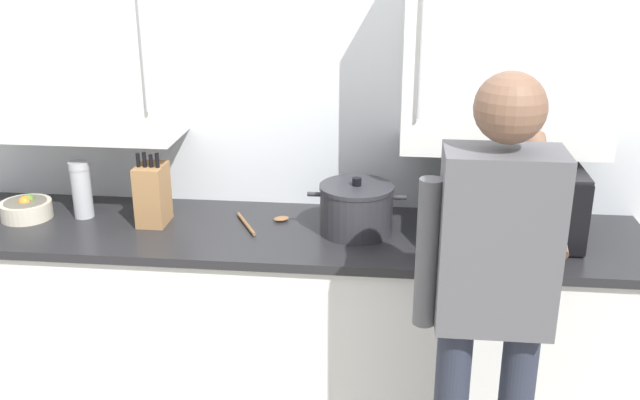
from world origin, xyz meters
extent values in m
cube|color=silver|center=(0.00, 1.08, 1.43)|extent=(3.36, 0.10, 2.86)
cube|color=white|center=(-0.83, 0.87, 1.61)|extent=(0.77, 0.32, 0.75)
cylinder|color=#B7BABF|center=(-0.50, 0.70, 1.61)|extent=(0.01, 0.01, 0.45)
cube|color=white|center=(0.83, 0.87, 1.61)|extent=(0.77, 0.32, 0.75)
cylinder|color=#B7BABF|center=(0.50, 0.70, 1.61)|extent=(0.01, 0.01, 0.45)
cube|color=white|center=(0.00, 0.73, 0.44)|extent=(2.80, 0.59, 0.88)
cube|color=#232326|center=(0.00, 0.73, 0.90)|extent=(2.84, 0.63, 0.03)
cube|color=black|center=(0.87, 0.77, 1.06)|extent=(0.50, 0.39, 0.29)
cube|color=beige|center=(0.80, 0.76, 1.06)|extent=(0.32, 0.33, 0.23)
cube|color=black|center=(1.05, 0.57, 1.06)|extent=(0.14, 0.01, 0.27)
cube|color=black|center=(0.68, 0.41, 1.06)|extent=(0.14, 0.35, 0.27)
cylinder|color=beige|center=(-1.07, 0.74, 0.95)|extent=(0.21, 0.21, 0.07)
cylinder|color=#6B6659|center=(-1.07, 0.74, 0.96)|extent=(0.17, 0.17, 0.04)
sphere|color=orange|center=(-1.07, 0.74, 0.98)|extent=(0.05, 0.05, 0.05)
sphere|color=#5B9333|center=(-1.07, 0.76, 0.98)|extent=(0.05, 0.05, 0.05)
sphere|color=#511E5B|center=(-1.07, 0.74, 0.98)|extent=(0.05, 0.05, 0.05)
cylinder|color=#2D2D33|center=(0.29, 0.74, 1.00)|extent=(0.28, 0.28, 0.18)
cylinder|color=#2D2D33|center=(0.29, 0.74, 1.10)|extent=(0.29, 0.29, 0.02)
cylinder|color=black|center=(0.29, 0.74, 1.12)|extent=(0.04, 0.04, 0.03)
cylinder|color=#2D2D33|center=(0.12, 0.74, 1.06)|extent=(0.05, 0.02, 0.02)
cylinder|color=#2D2D33|center=(0.45, 0.74, 1.06)|extent=(0.05, 0.02, 0.02)
cube|color=#A37547|center=(-0.53, 0.74, 1.04)|extent=(0.11, 0.15, 0.24)
cylinder|color=black|center=(-0.57, 0.72, 1.19)|extent=(0.02, 0.02, 0.06)
cylinder|color=black|center=(-0.54, 0.72, 1.19)|extent=(0.02, 0.02, 0.06)
cylinder|color=black|center=(-0.52, 0.72, 1.18)|extent=(0.02, 0.02, 0.05)
cylinder|color=black|center=(-0.49, 0.72, 1.19)|extent=(0.02, 0.02, 0.06)
cylinder|color=#B7BABF|center=(-0.84, 0.78, 1.02)|extent=(0.08, 0.08, 0.21)
cylinder|color=#B7BABF|center=(-0.84, 0.78, 1.14)|extent=(0.08, 0.08, 0.03)
cylinder|color=brown|center=(-0.16, 0.75, 0.92)|extent=(0.12, 0.22, 0.01)
ellipsoid|color=brown|center=(-0.02, 0.82, 0.92)|extent=(0.08, 0.07, 0.02)
cube|color=#56565B|center=(0.73, 0.08, 1.18)|extent=(0.34, 0.20, 0.55)
sphere|color=brown|center=(0.73, 0.08, 1.57)|extent=(0.20, 0.20, 0.20)
cylinder|color=brown|center=(0.89, 0.27, 1.27)|extent=(0.10, 0.42, 0.31)
cylinder|color=#56565B|center=(0.53, 0.08, 1.13)|extent=(0.07, 0.07, 0.46)
camera|label=1|loc=(0.42, -1.89, 2.01)|focal=40.60mm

